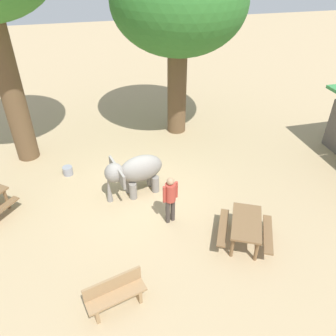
{
  "coord_description": "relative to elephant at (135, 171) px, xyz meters",
  "views": [
    {
      "loc": [
        9.02,
        -1.14,
        7.15
      ],
      "look_at": [
        0.02,
        1.08,
        0.8
      ],
      "focal_mm": 35.53,
      "sensor_mm": 36.0,
      "label": 1
    }
  ],
  "objects": [
    {
      "name": "ground_plane",
      "position": [
        -0.08,
        0.04,
        -0.89
      ],
      "size": [
        60.0,
        60.0,
        0.0
      ],
      "primitive_type": "plane",
      "color": "tan"
    },
    {
      "name": "elephant",
      "position": [
        0.0,
        0.0,
        0.0
      ],
      "size": [
        1.38,
        2.03,
        1.4
      ],
      "rotation": [
        0.0,
        0.0,
        4.94
      ],
      "color": "gray",
      "rests_on": "ground_plane"
    },
    {
      "name": "person_handler",
      "position": [
        1.61,
        0.78,
        0.06
      ],
      "size": [
        0.32,
        0.49,
        1.62
      ],
      "rotation": [
        0.0,
        0.0,
        -2.81
      ],
      "color": "#3F3833",
      "rests_on": "ground_plane"
    },
    {
      "name": "shade_tree_secondary",
      "position": [
        -4.11,
        2.51,
        4.37
      ],
      "size": [
        5.54,
        5.08,
        7.3
      ],
      "color": "brown",
      "rests_on": "ground_plane"
    },
    {
      "name": "wooden_bench",
      "position": [
        4.12,
        -1.16,
        -0.42
      ],
      "size": [
        0.75,
        1.46,
        0.88
      ],
      "rotation": [
        0.0,
        0.0,
        4.98
      ],
      "color": "#9E7A51",
      "rests_on": "ground_plane"
    },
    {
      "name": "picnic_table_near",
      "position": [
        2.96,
        2.61,
        -0.31
      ],
      "size": [
        2.0,
        1.99,
        0.78
      ],
      "rotation": [
        0.0,
        0.0,
        5.83
      ],
      "color": "brown",
      "rests_on": "ground_plane"
    },
    {
      "name": "feed_bucket",
      "position": [
        -1.68,
        -2.28,
        -0.73
      ],
      "size": [
        0.36,
        0.36,
        0.32
      ],
      "primitive_type": "cylinder",
      "color": "gray",
      "rests_on": "ground_plane"
    }
  ]
}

